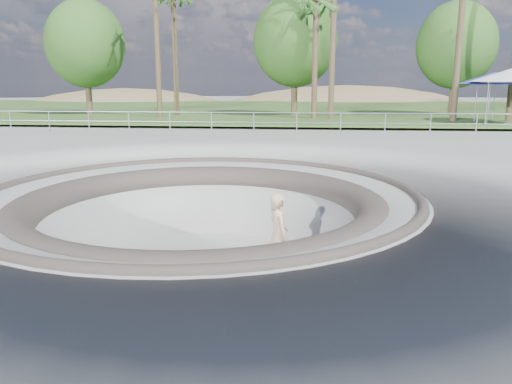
% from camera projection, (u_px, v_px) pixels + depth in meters
% --- Properties ---
extents(ground, '(180.00, 180.00, 0.00)m').
position_uv_depth(ground, '(200.00, 193.00, 11.70)').
color(ground, '#9B9B96').
rests_on(ground, ground).
extents(skate_bowl, '(14.00, 14.00, 4.10)m').
position_uv_depth(skate_bowl, '(202.00, 266.00, 12.09)').
color(skate_bowl, '#9B9B96').
rests_on(skate_bowl, ground).
extents(grass_strip, '(180.00, 36.00, 0.12)m').
position_uv_depth(grass_strip, '(280.00, 109.00, 44.69)').
color(grass_strip, '#3A5120').
rests_on(grass_strip, ground).
extents(distant_hills, '(103.20, 45.00, 28.60)m').
position_uv_depth(distant_hills, '(316.00, 154.00, 68.38)').
color(distant_hills, brown).
rests_on(distant_hills, ground).
extents(safety_railing, '(25.00, 0.06, 1.03)m').
position_uv_depth(safety_railing, '(254.00, 123.00, 23.21)').
color(safety_railing, '#989AA0').
rests_on(safety_railing, ground).
extents(skateboard, '(0.81, 0.45, 0.08)m').
position_uv_depth(skateboard, '(278.00, 276.00, 11.53)').
color(skateboard, olive).
rests_on(skateboard, ground).
extents(skater, '(0.72, 0.83, 1.93)m').
position_uv_depth(skater, '(278.00, 235.00, 11.31)').
color(skater, beige).
rests_on(skater, skateboard).
extents(canopy_white, '(5.90, 5.90, 3.00)m').
position_uv_depth(canopy_white, '(511.00, 75.00, 27.23)').
color(canopy_white, '#989AA0').
rests_on(canopy_white, ground).
extents(canopy_blue, '(5.22, 5.22, 2.84)m').
position_uv_depth(canopy_blue, '(494.00, 78.00, 29.05)').
color(canopy_blue, '#989AA0').
rests_on(canopy_blue, ground).
extents(palm_d, '(2.60, 2.60, 8.27)m').
position_uv_depth(palm_d, '(316.00, 5.00, 30.63)').
color(palm_d, brown).
rests_on(palm_d, ground).
extents(bushy_tree_left, '(5.62, 5.11, 8.11)m').
position_uv_depth(bushy_tree_left, '(85.00, 44.00, 35.29)').
color(bushy_tree_left, brown).
rests_on(bushy_tree_left, ground).
extents(bushy_tree_mid, '(5.76, 5.24, 8.31)m').
position_uv_depth(bushy_tree_mid, '(295.00, 41.00, 34.26)').
color(bushy_tree_mid, brown).
rests_on(bushy_tree_mid, ground).
extents(bushy_tree_right, '(5.45, 4.95, 7.86)m').
position_uv_depth(bushy_tree_right, '(456.00, 45.00, 34.54)').
color(bushy_tree_right, brown).
rests_on(bushy_tree_right, ground).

